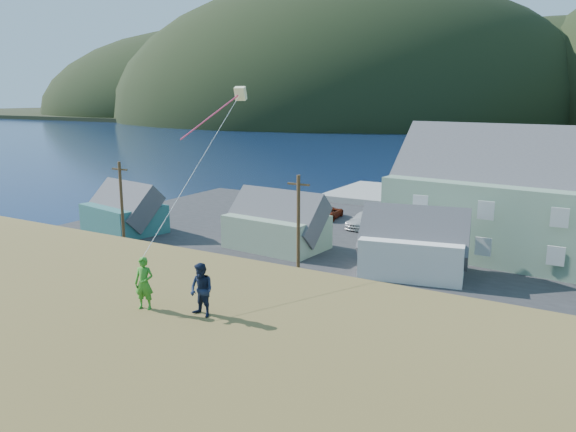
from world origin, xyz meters
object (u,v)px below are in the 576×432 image
object	(u,v)px
shed_palegreen_near	(277,223)
kite_flyer_navy	(202,290)
shed_white	(414,244)
shed_teal	(124,210)
wharf	(434,199)
kite_flyer_green	(144,283)
shed_palegreen_far	(447,202)

from	to	relation	value
shed_palegreen_near	kite_flyer_navy	world-z (taller)	kite_flyer_navy
shed_white	kite_flyer_navy	xyz separation A→B (m)	(2.63, -28.09, 5.54)
shed_palegreen_near	kite_flyer_navy	bearing A→B (deg)	-57.54
shed_teal	shed_white	distance (m)	28.81
wharf	shed_white	distance (m)	30.62
shed_teal	shed_palegreen_near	distance (m)	16.25
shed_teal	shed_white	xyz separation A→B (m)	(28.78, 1.33, 0.13)
shed_white	kite_flyer_green	distance (m)	29.04
wharf	shed_teal	xyz separation A→B (m)	(-21.92, -31.11, 1.85)
shed_teal	shed_white	world-z (taller)	shed_white
shed_white	kite_flyer_navy	bearing A→B (deg)	-95.83
shed_palegreen_near	shed_white	size ratio (longest dim) A/B	1.04
shed_palegreen_near	kite_flyer_green	size ratio (longest dim) A/B	5.82
shed_teal	kite_flyer_green	xyz separation A→B (m)	(29.60, -27.15, 5.68)
wharf	kite_flyer_navy	xyz separation A→B (m)	(9.49, -57.87, 7.52)
kite_flyer_navy	shed_teal	bearing A→B (deg)	147.20
shed_teal	kite_flyer_navy	distance (m)	41.64
shed_palegreen_near	kite_flyer_green	xyz separation A→B (m)	(13.54, -29.62, 5.60)
shed_white	kite_flyer_green	world-z (taller)	kite_flyer_green
kite_flyer_green	shed_teal	bearing A→B (deg)	118.31
kite_flyer_green	kite_flyer_navy	distance (m)	1.84
wharf	shed_teal	bearing A→B (deg)	-125.16
shed_palegreen_far	kite_flyer_navy	size ratio (longest dim) A/B	7.64
shed_teal	shed_white	bearing A→B (deg)	13.79
shed_palegreen_far	kite_flyer_green	bearing A→B (deg)	-79.87
shed_palegreen_near	kite_flyer_green	bearing A→B (deg)	-60.67
wharf	kite_flyer_navy	size ratio (longest dim) A/B	16.84
shed_white	kite_flyer_green	xyz separation A→B (m)	(0.83, -28.49, 5.55)
kite_flyer_navy	shed_palegreen_near	bearing A→B (deg)	125.33
shed_palegreen_near	shed_palegreen_far	world-z (taller)	shed_palegreen_far
shed_palegreen_far	kite_flyer_green	world-z (taller)	kite_flyer_green
shed_teal	kite_flyer_navy	bearing A→B (deg)	-29.29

